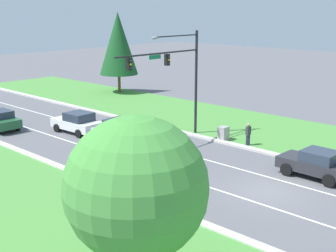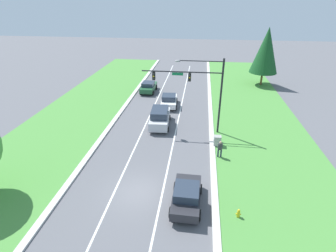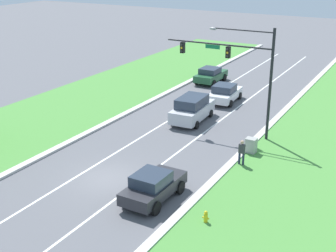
{
  "view_description": "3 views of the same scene",
  "coord_description": "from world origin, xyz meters",
  "px_view_note": "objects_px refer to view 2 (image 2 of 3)",
  "views": [
    {
      "loc": [
        -20.82,
        -12.18,
        9.58
      ],
      "look_at": [
        1.49,
        8.9,
        1.77
      ],
      "focal_mm": 50.0,
      "sensor_mm": 36.0,
      "label": 1
    },
    {
      "loc": [
        4.12,
        -14.96,
        13.14
      ],
      "look_at": [
        1.08,
        9.18,
        1.11
      ],
      "focal_mm": 28.0,
      "sensor_mm": 36.0,
      "label": 2
    },
    {
      "loc": [
        15.22,
        -20.0,
        12.61
      ],
      "look_at": [
        0.19,
        6.97,
        1.1
      ],
      "focal_mm": 50.0,
      "sensor_mm": 36.0,
      "label": 3
    }
  ],
  "objects_px": {
    "charcoal_sedan": "(187,195)",
    "utility_cabinet": "(217,141)",
    "fire_hydrant": "(238,214)",
    "pedestrian": "(220,149)",
    "silver_suv": "(160,117)",
    "forest_sedan": "(148,87)",
    "conifer_near_right_tree": "(266,50)",
    "traffic_signal_mast": "(198,84)",
    "white_sedan": "(169,100)"
  },
  "relations": [
    {
      "from": "charcoal_sedan",
      "to": "utility_cabinet",
      "type": "xyz_separation_m",
      "value": [
        2.48,
        8.51,
        -0.3
      ]
    },
    {
      "from": "utility_cabinet",
      "to": "fire_hydrant",
      "type": "distance_m",
      "value": 9.32
    },
    {
      "from": "pedestrian",
      "to": "silver_suv",
      "type": "bearing_deg",
      "value": -41.94
    },
    {
      "from": "pedestrian",
      "to": "fire_hydrant",
      "type": "height_order",
      "value": "pedestrian"
    },
    {
      "from": "forest_sedan",
      "to": "conifer_near_right_tree",
      "type": "xyz_separation_m",
      "value": [
        17.76,
        5.69,
        4.82
      ]
    },
    {
      "from": "pedestrian",
      "to": "fire_hydrant",
      "type": "xyz_separation_m",
      "value": [
        0.88,
        -7.19,
        -0.59
      ]
    },
    {
      "from": "fire_hydrant",
      "to": "conifer_near_right_tree",
      "type": "distance_m",
      "value": 31.41
    },
    {
      "from": "traffic_signal_mast",
      "to": "pedestrian",
      "type": "bearing_deg",
      "value": -65.13
    },
    {
      "from": "traffic_signal_mast",
      "to": "pedestrian",
      "type": "distance_m",
      "value": 6.94
    },
    {
      "from": "traffic_signal_mast",
      "to": "conifer_near_right_tree",
      "type": "relative_size",
      "value": 0.89
    },
    {
      "from": "pedestrian",
      "to": "forest_sedan",
      "type": "bearing_deg",
      "value": -59.35
    },
    {
      "from": "forest_sedan",
      "to": "pedestrian",
      "type": "height_order",
      "value": "pedestrian"
    },
    {
      "from": "pedestrian",
      "to": "traffic_signal_mast",
      "type": "bearing_deg",
      "value": -64.28
    },
    {
      "from": "utility_cabinet",
      "to": "conifer_near_right_tree",
      "type": "relative_size",
      "value": 0.12
    },
    {
      "from": "conifer_near_right_tree",
      "to": "traffic_signal_mast",
      "type": "bearing_deg",
      "value": -119.3
    },
    {
      "from": "traffic_signal_mast",
      "to": "white_sedan",
      "type": "relative_size",
      "value": 1.84
    },
    {
      "from": "charcoal_sedan",
      "to": "fire_hydrant",
      "type": "bearing_deg",
      "value": -11.27
    },
    {
      "from": "white_sedan",
      "to": "utility_cabinet",
      "type": "relative_size",
      "value": 4.06
    },
    {
      "from": "forest_sedan",
      "to": "utility_cabinet",
      "type": "relative_size",
      "value": 4.08
    },
    {
      "from": "charcoal_sedan",
      "to": "silver_suv",
      "type": "height_order",
      "value": "silver_suv"
    },
    {
      "from": "forest_sedan",
      "to": "traffic_signal_mast",
      "type": "bearing_deg",
      "value": -57.74
    },
    {
      "from": "white_sedan",
      "to": "charcoal_sedan",
      "type": "bearing_deg",
      "value": -82.65
    },
    {
      "from": "white_sedan",
      "to": "fire_hydrant",
      "type": "bearing_deg",
      "value": -73.36
    },
    {
      "from": "traffic_signal_mast",
      "to": "pedestrian",
      "type": "xyz_separation_m",
      "value": [
        2.27,
        -4.9,
        -4.36
      ]
    },
    {
      "from": "charcoal_sedan",
      "to": "silver_suv",
      "type": "distance_m",
      "value": 12.89
    },
    {
      "from": "traffic_signal_mast",
      "to": "charcoal_sedan",
      "type": "height_order",
      "value": "traffic_signal_mast"
    },
    {
      "from": "traffic_signal_mast",
      "to": "utility_cabinet",
      "type": "xyz_separation_m",
      "value": [
        2.16,
        -2.83,
        -4.76
      ]
    },
    {
      "from": "forest_sedan",
      "to": "silver_suv",
      "type": "bearing_deg",
      "value": -72.15
    },
    {
      "from": "charcoal_sedan",
      "to": "pedestrian",
      "type": "distance_m",
      "value": 6.94
    },
    {
      "from": "traffic_signal_mast",
      "to": "forest_sedan",
      "type": "xyz_separation_m",
      "value": [
        -7.62,
        12.38,
        -4.49
      ]
    },
    {
      "from": "traffic_signal_mast",
      "to": "fire_hydrant",
      "type": "bearing_deg",
      "value": -75.41
    },
    {
      "from": "silver_suv",
      "to": "pedestrian",
      "type": "height_order",
      "value": "silver_suv"
    },
    {
      "from": "utility_cabinet",
      "to": "conifer_near_right_tree",
      "type": "xyz_separation_m",
      "value": [
        7.98,
        20.89,
        5.09
      ]
    },
    {
      "from": "traffic_signal_mast",
      "to": "fire_hydrant",
      "type": "distance_m",
      "value": 13.44
    },
    {
      "from": "traffic_signal_mast",
      "to": "fire_hydrant",
      "type": "relative_size",
      "value": 11.57
    },
    {
      "from": "utility_cabinet",
      "to": "fire_hydrant",
      "type": "height_order",
      "value": "utility_cabinet"
    },
    {
      "from": "pedestrian",
      "to": "fire_hydrant",
      "type": "distance_m",
      "value": 7.27
    },
    {
      "from": "charcoal_sedan",
      "to": "fire_hydrant",
      "type": "xyz_separation_m",
      "value": [
        3.47,
        -0.76,
        -0.5
      ]
    },
    {
      "from": "silver_suv",
      "to": "fire_hydrant",
      "type": "distance_m",
      "value": 14.97
    },
    {
      "from": "white_sedan",
      "to": "silver_suv",
      "type": "height_order",
      "value": "silver_suv"
    },
    {
      "from": "forest_sedan",
      "to": "conifer_near_right_tree",
      "type": "bearing_deg",
      "value": 18.4
    },
    {
      "from": "forest_sedan",
      "to": "utility_cabinet",
      "type": "height_order",
      "value": "forest_sedan"
    },
    {
      "from": "fire_hydrant",
      "to": "silver_suv",
      "type": "bearing_deg",
      "value": 118.96
    },
    {
      "from": "utility_cabinet",
      "to": "fire_hydrant",
      "type": "relative_size",
      "value": 1.55
    },
    {
      "from": "silver_suv",
      "to": "utility_cabinet",
      "type": "height_order",
      "value": "silver_suv"
    },
    {
      "from": "forest_sedan",
      "to": "pedestrian",
      "type": "bearing_deg",
      "value": -59.57
    },
    {
      "from": "charcoal_sedan",
      "to": "traffic_signal_mast",
      "type": "bearing_deg",
      "value": 89.38
    },
    {
      "from": "pedestrian",
      "to": "white_sedan",
      "type": "bearing_deg",
      "value": -62.04
    },
    {
      "from": "charcoal_sedan",
      "to": "conifer_near_right_tree",
      "type": "bearing_deg",
      "value": 71.43
    },
    {
      "from": "charcoal_sedan",
      "to": "forest_sedan",
      "type": "bearing_deg",
      "value": 108.13
    }
  ]
}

